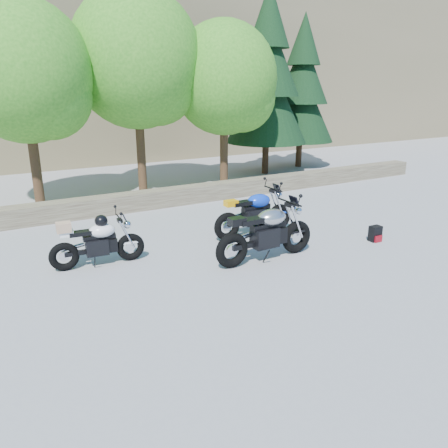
{
  "coord_description": "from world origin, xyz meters",
  "views": [
    {
      "loc": [
        -3.92,
        -6.27,
        3.4
      ],
      "look_at": [
        0.2,
        1.0,
        0.75
      ],
      "focal_mm": 35.0,
      "sensor_mm": 36.0,
      "label": 1
    }
  ],
  "objects": [
    {
      "name": "tree_decid_right",
      "position": [
        3.71,
        6.94,
        3.5
      ],
      "size": [
        3.54,
        3.54,
        5.41
      ],
      "color": "#382314",
      "rests_on": "ground"
    },
    {
      "name": "backpack",
      "position": [
        3.74,
        0.23,
        0.17
      ],
      "size": [
        0.27,
        0.23,
        0.36
      ],
      "rotation": [
        0.0,
        0.0,
        -0.04
      ],
      "color": "black",
      "rests_on": "ground"
    },
    {
      "name": "ground",
      "position": [
        0.0,
        0.0,
        0.0
      ],
      "size": [
        90.0,
        90.0,
        0.0
      ],
      "primitive_type": "plane",
      "color": "gray",
      "rests_on": "ground"
    },
    {
      "name": "tree_decid_mid",
      "position": [
        0.91,
        7.54,
        4.04
      ],
      "size": [
        4.08,
        4.08,
        6.24
      ],
      "color": "#382314",
      "rests_on": "ground"
    },
    {
      "name": "silver_bike",
      "position": [
        0.92,
        0.54,
        0.56
      ],
      "size": [
        2.3,
        0.73,
        1.16
      ],
      "rotation": [
        0.0,
        0.0,
        0.01
      ],
      "color": "black",
      "rests_on": "ground"
    },
    {
      "name": "tree_decid_left",
      "position": [
        -2.39,
        7.14,
        3.63
      ],
      "size": [
        3.67,
        3.67,
        5.62
      ],
      "color": "#382314",
      "rests_on": "ground"
    },
    {
      "name": "conifer_near",
      "position": [
        6.2,
        8.2,
        3.68
      ],
      "size": [
        3.17,
        3.17,
        7.06
      ],
      "color": "#382314",
      "rests_on": "ground"
    },
    {
      "name": "stone_wall",
      "position": [
        0.0,
        5.5,
        0.25
      ],
      "size": [
        22.0,
        0.55,
        0.5
      ],
      "primitive_type": "cube",
      "color": "brown",
      "rests_on": "ground"
    },
    {
      "name": "white_bike",
      "position": [
        -2.13,
        1.93,
        0.5
      ],
      "size": [
        1.85,
        0.59,
        1.02
      ],
      "rotation": [
        0.0,
        0.0,
        -0.09
      ],
      "color": "black",
      "rests_on": "ground"
    },
    {
      "name": "hillside",
      "position": [
        3.0,
        28.0,
        7.5
      ],
      "size": [
        80.0,
        30.0,
        15.0
      ],
      "primitive_type": "cube",
      "color": "brown",
      "rests_on": "ground"
    },
    {
      "name": "blue_bike",
      "position": [
        1.58,
        1.97,
        0.52
      ],
      "size": [
        2.14,
        0.68,
        1.08
      ],
      "rotation": [
        0.0,
        0.0,
        0.01
      ],
      "color": "black",
      "rests_on": "ground"
    },
    {
      "name": "conifer_far",
      "position": [
        8.4,
        8.8,
        3.27
      ],
      "size": [
        2.82,
        2.82,
        6.27
      ],
      "color": "#382314",
      "rests_on": "ground"
    }
  ]
}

